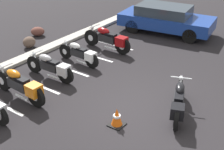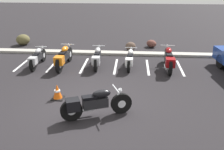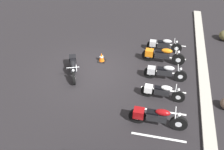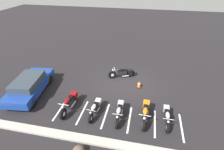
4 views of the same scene
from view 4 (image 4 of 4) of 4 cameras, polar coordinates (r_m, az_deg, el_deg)
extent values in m
plane|color=black|center=(13.56, 4.43, -2.63)|extent=(60.00, 60.00, 0.00)
cylinder|color=black|center=(13.95, 0.12, 0.10)|extent=(0.64, 0.34, 0.64)
cylinder|color=silver|center=(13.95, 0.12, 0.10)|extent=(0.27, 0.20, 0.24)
cylinder|color=black|center=(14.25, 6.09, 0.61)|extent=(0.64, 0.34, 0.64)
cylinder|color=silver|center=(14.25, 6.09, 0.61)|extent=(0.27, 0.20, 0.24)
cube|color=black|center=(14.02, 3.35, 0.89)|extent=(0.79, 0.52, 0.29)
ellipsoid|color=black|center=(13.85, 2.60, 1.75)|extent=(0.60, 0.43, 0.23)
cube|color=black|center=(13.95, 4.03, 1.63)|extent=(0.48, 0.37, 0.08)
cube|color=black|center=(14.15, 5.94, 1.21)|extent=(0.49, 0.47, 0.33)
cylinder|color=silver|center=(13.84, 0.60, 1.03)|extent=(0.26, 0.15, 0.52)
cylinder|color=silver|center=(13.72, 0.84, 1.96)|extent=(0.25, 0.57, 0.03)
sphere|color=silver|center=(13.74, 0.32, 1.64)|extent=(0.14, 0.14, 0.14)
cylinder|color=silver|center=(14.10, 4.39, -0.32)|extent=(0.52, 0.26, 0.07)
cylinder|color=black|center=(10.17, 17.60, -16.08)|extent=(0.11, 0.59, 0.59)
cylinder|color=silver|center=(10.17, 17.60, -16.08)|extent=(0.11, 0.23, 0.22)
cylinder|color=black|center=(11.17, 17.15, -10.89)|extent=(0.11, 0.59, 0.59)
cylinder|color=silver|center=(11.17, 17.15, -10.89)|extent=(0.11, 0.23, 0.22)
cube|color=black|center=(10.60, 17.46, -12.68)|extent=(0.25, 0.68, 0.27)
ellipsoid|color=#B7B7BC|center=(10.31, 17.74, -12.38)|extent=(0.24, 0.50, 0.22)
cube|color=black|center=(10.59, 17.56, -11.41)|extent=(0.22, 0.40, 0.07)
cube|color=#B7B7BC|center=(11.03, 17.29, -10.42)|extent=(0.32, 0.36, 0.30)
cylinder|color=silver|center=(10.08, 17.78, -14.73)|extent=(0.05, 0.23, 0.48)
cylinder|color=silver|center=(9.96, 17.97, -13.57)|extent=(0.56, 0.03, 0.03)
sphere|color=silver|center=(9.93, 17.95, -14.33)|extent=(0.13, 0.13, 0.13)
cylinder|color=silver|center=(10.96, 17.83, -12.94)|extent=(0.06, 0.49, 0.06)
cylinder|color=black|center=(9.94, 10.25, -15.79)|extent=(0.15, 0.69, 0.68)
cylinder|color=silver|center=(9.94, 10.25, -15.79)|extent=(0.14, 0.26, 0.26)
cylinder|color=black|center=(11.11, 11.04, -9.86)|extent=(0.15, 0.69, 0.68)
cylinder|color=silver|center=(11.11, 11.04, -9.86)|extent=(0.14, 0.26, 0.26)
cube|color=black|center=(10.44, 10.78, -11.86)|extent=(0.32, 0.80, 0.31)
ellipsoid|color=orange|center=(10.10, 10.83, -11.48)|extent=(0.29, 0.59, 0.25)
cube|color=black|center=(10.44, 10.98, -10.38)|extent=(0.27, 0.46, 0.08)
cube|color=orange|center=(10.95, 11.11, -9.30)|extent=(0.39, 0.43, 0.35)
cylinder|color=silver|center=(9.84, 10.47, -14.21)|extent=(0.07, 0.27, 0.55)
cylinder|color=silver|center=(9.69, 10.66, -12.84)|extent=(0.64, 0.06, 0.04)
sphere|color=silver|center=(9.66, 10.54, -13.73)|extent=(0.14, 0.14, 0.14)
cylinder|color=silver|center=(10.84, 11.51, -12.23)|extent=(0.10, 0.57, 0.07)
cylinder|color=black|center=(9.93, 1.63, -15.45)|extent=(0.13, 0.63, 0.62)
cylinder|color=silver|center=(9.93, 1.63, -15.45)|extent=(0.12, 0.24, 0.24)
cylinder|color=black|center=(10.98, 2.85, -9.96)|extent=(0.13, 0.63, 0.62)
cylinder|color=silver|center=(10.98, 2.85, -9.96)|extent=(0.12, 0.24, 0.24)
cube|color=black|center=(10.38, 2.33, -11.83)|extent=(0.28, 0.72, 0.28)
ellipsoid|color=#B7B7BC|center=(10.07, 2.21, -11.49)|extent=(0.26, 0.53, 0.23)
cube|color=black|center=(10.37, 2.49, -10.47)|extent=(0.24, 0.42, 0.08)
cube|color=#B7B7BC|center=(10.83, 2.84, -9.45)|extent=(0.35, 0.39, 0.32)
cylinder|color=silver|center=(9.83, 1.76, -13.99)|extent=(0.06, 0.25, 0.50)
cylinder|color=silver|center=(9.70, 1.84, -12.74)|extent=(0.59, 0.05, 0.03)
sphere|color=silver|center=(9.67, 1.72, -13.56)|extent=(0.13, 0.13, 0.13)
cylinder|color=silver|center=(10.73, 3.21, -12.16)|extent=(0.08, 0.52, 0.07)
cylinder|color=black|center=(10.28, -7.00, -13.87)|extent=(0.14, 0.59, 0.58)
cylinder|color=silver|center=(10.28, -7.00, -13.87)|extent=(0.13, 0.23, 0.22)
cylinder|color=black|center=(11.21, -4.42, -9.12)|extent=(0.14, 0.59, 0.58)
cylinder|color=silver|center=(11.21, -4.42, -9.12)|extent=(0.13, 0.23, 0.22)
cube|color=black|center=(10.68, -5.60, -10.72)|extent=(0.29, 0.69, 0.27)
ellipsoid|color=white|center=(10.39, -6.01, -10.36)|extent=(0.26, 0.51, 0.21)
cube|color=black|center=(10.66, -5.37, -9.49)|extent=(0.24, 0.40, 0.07)
cube|color=white|center=(11.08, -4.53, -8.63)|extent=(0.34, 0.37, 0.30)
cylinder|color=silver|center=(10.19, -6.86, -12.55)|extent=(0.07, 0.23, 0.47)
cylinder|color=silver|center=(10.07, -6.83, -11.41)|extent=(0.55, 0.07, 0.03)
sphere|color=silver|center=(10.04, -7.05, -12.13)|extent=(0.12, 0.12, 0.12)
cylinder|color=silver|center=(10.97, -4.50, -11.13)|extent=(0.09, 0.49, 0.06)
cylinder|color=black|center=(10.77, -15.68, -12.12)|extent=(0.14, 0.69, 0.69)
cylinder|color=silver|center=(10.77, -15.68, -12.12)|extent=(0.14, 0.27, 0.26)
cylinder|color=black|center=(11.84, -12.16, -6.99)|extent=(0.14, 0.69, 0.69)
cylinder|color=silver|center=(11.84, -12.16, -6.99)|extent=(0.14, 0.27, 0.26)
cube|color=black|center=(11.22, -13.81, -8.66)|extent=(0.31, 0.80, 0.31)
ellipsoid|color=maroon|center=(10.91, -14.46, -8.19)|extent=(0.29, 0.59, 0.25)
cube|color=black|center=(11.22, -13.56, -7.28)|extent=(0.26, 0.47, 0.08)
cube|color=maroon|center=(11.69, -12.37, -6.41)|extent=(0.39, 0.43, 0.36)
cylinder|color=silver|center=(10.67, -15.58, -10.61)|extent=(0.07, 0.28, 0.56)
cylinder|color=silver|center=(10.53, -15.64, -9.29)|extent=(0.65, 0.05, 0.04)
sphere|color=silver|center=(10.50, -15.90, -10.10)|extent=(0.15, 0.15, 0.15)
cylinder|color=silver|center=(11.54, -12.40, -9.19)|extent=(0.09, 0.58, 0.07)
cylinder|color=black|center=(14.94, -25.29, -0.94)|extent=(0.30, 0.66, 0.64)
cylinder|color=black|center=(14.24, -19.73, -1.24)|extent=(0.30, 0.66, 0.64)
cylinder|color=black|center=(13.07, -30.58, -7.34)|extent=(0.30, 0.66, 0.64)
cylinder|color=black|center=(12.27, -24.42, -8.12)|extent=(0.30, 0.66, 0.64)
cube|color=navy|center=(13.45, -25.13, -3.33)|extent=(2.33, 4.49, 0.55)
cube|color=#2D3842|center=(13.09, -25.89, -1.89)|extent=(1.81, 2.58, 0.45)
cube|color=#A8A399|center=(9.40, -0.68, -21.42)|extent=(18.00, 0.50, 0.12)
ellipsoid|color=brown|center=(9.10, -10.86, -23.00)|extent=(0.70, 0.66, 0.46)
cube|color=black|center=(13.24, 8.75, -3.79)|extent=(0.40, 0.40, 0.03)
cone|color=#EA590F|center=(13.10, 8.83, -2.92)|extent=(0.32, 0.32, 0.52)
cylinder|color=white|center=(13.09, 8.84, -2.82)|extent=(0.20, 0.20, 0.06)
cube|color=white|center=(10.87, 21.74, -15.56)|extent=(0.10, 2.10, 0.00)
cube|color=white|center=(10.64, 13.80, -15.04)|extent=(0.10, 2.10, 0.00)
cube|color=white|center=(10.61, 5.72, -14.22)|extent=(0.10, 2.10, 0.00)
cube|color=white|center=(10.78, -2.20, -13.15)|extent=(0.10, 2.10, 0.00)
cube|color=white|center=(11.13, -9.66, -11.91)|extent=(0.10, 2.10, 0.00)
cube|color=white|center=(11.66, -16.49, -10.59)|extent=(0.10, 2.10, 0.00)
camera|label=1|loc=(15.89, 33.24, 17.50)|focal=50.00mm
camera|label=2|loc=(19.24, 3.80, 20.54)|focal=42.00mm
camera|label=3|loc=(14.07, -49.90, 22.92)|focal=42.00mm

